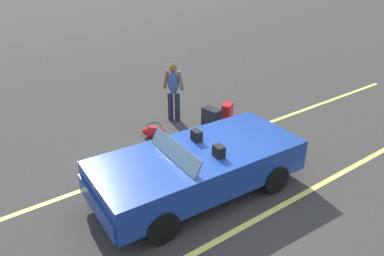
# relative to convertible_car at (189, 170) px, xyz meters

# --- Properties ---
(ground_plane) EXTENTS (80.00, 80.00, 0.00)m
(ground_plane) POSITION_rel_convertible_car_xyz_m (-0.21, 0.01, -0.59)
(ground_plane) COLOR #383533
(lot_line_near) EXTENTS (18.00, 0.12, 0.01)m
(lot_line_near) POSITION_rel_convertible_car_xyz_m (-0.21, -1.39, -0.59)
(lot_line_near) COLOR #EAE066
(lot_line_near) RESTS_ON ground_plane
(lot_line_mid) EXTENTS (18.00, 0.12, 0.01)m
(lot_line_mid) POSITION_rel_convertible_car_xyz_m (-0.21, 1.31, -0.59)
(lot_line_mid) COLOR #EAE066
(lot_line_mid) RESTS_ON ground_plane
(convertible_car) EXTENTS (4.22, 1.99, 1.24)m
(convertible_car) POSITION_rel_convertible_car_xyz_m (0.00, 0.00, 0.00)
(convertible_car) COLOR navy
(convertible_car) RESTS_ON ground_plane
(suitcase_large_black) EXTENTS (0.37, 0.52, 0.74)m
(suitcase_large_black) POSITION_rel_convertible_car_xyz_m (-1.97, -1.77, -0.22)
(suitcase_large_black) COLOR black
(suitcase_large_black) RESTS_ON ground_plane
(suitcase_medium_bright) EXTENTS (0.47, 0.42, 0.62)m
(suitcase_medium_bright) POSITION_rel_convertible_car_xyz_m (-2.68, -1.99, -0.28)
(suitcase_medium_bright) COLOR red
(suitcase_medium_bright) RESTS_ON ground_plane
(duffel_bag) EXTENTS (0.64, 0.68, 0.34)m
(duffel_bag) POSITION_rel_convertible_car_xyz_m (-0.68, -2.51, -0.43)
(duffel_bag) COLOR red
(duffel_bag) RESTS_ON ground_plane
(traveler_person) EXTENTS (0.45, 0.52, 1.65)m
(traveler_person) POSITION_rel_convertible_car_xyz_m (-1.67, -3.08, 0.34)
(traveler_person) COLOR #1E2338
(traveler_person) RESTS_ON ground_plane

